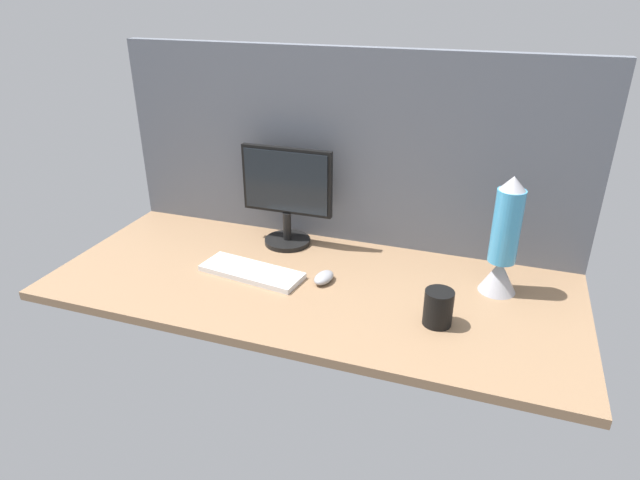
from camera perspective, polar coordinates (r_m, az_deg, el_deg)
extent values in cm
cube|color=#8C6B4C|center=(191.37, -0.79, -4.56)|extent=(180.00, 80.00, 3.00)
cube|color=#565B66|center=(209.38, 2.68, 9.49)|extent=(180.00, 5.00, 73.39)
cylinder|color=black|center=(216.71, -3.40, -0.10)|extent=(18.00, 18.00, 1.80)
cylinder|color=black|center=(214.03, -3.44, 1.45)|extent=(3.20, 3.20, 11.00)
cube|color=black|center=(208.12, -3.47, 6.18)|extent=(35.65, 2.40, 25.72)
cube|color=black|center=(206.90, -3.62, 6.06)|extent=(33.25, 0.60, 23.32)
cube|color=silver|center=(195.04, -7.13, -3.31)|extent=(38.44, 17.96, 2.00)
ellipsoid|color=#99999E|center=(188.40, 0.38, -3.96)|extent=(7.14, 10.41, 3.40)
cylinder|color=black|center=(168.58, 12.21, -6.90)|extent=(8.81, 8.81, 11.25)
cone|color=#A5A5AD|center=(191.04, 18.10, -3.56)|extent=(12.31, 12.31, 11.19)
cylinder|color=#3F99CC|center=(183.42, 18.85, 1.34)|extent=(8.95, 8.95, 24.62)
cone|color=#A5A5AD|center=(178.31, 19.50, 5.61)|extent=(8.06, 8.06, 4.48)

